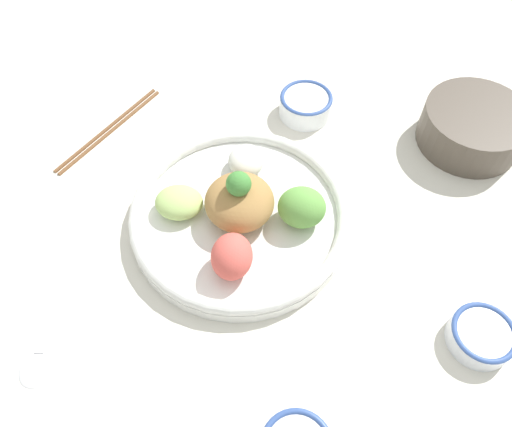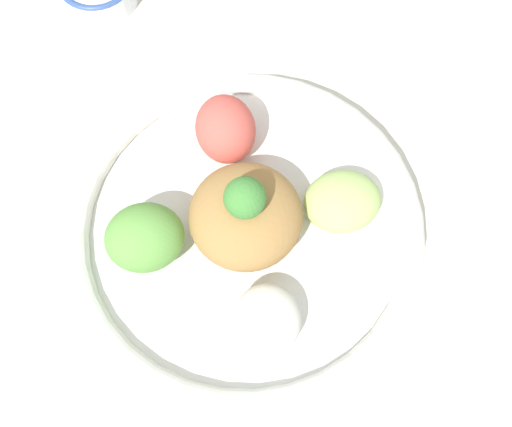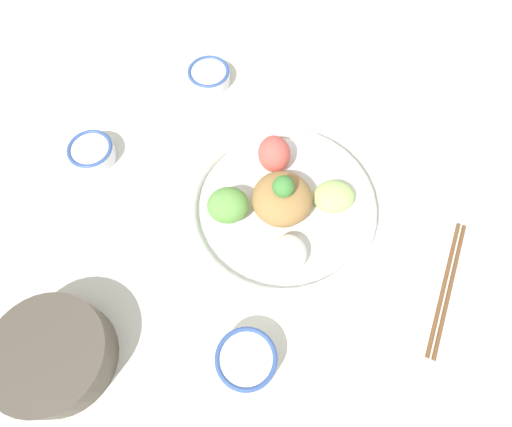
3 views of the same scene
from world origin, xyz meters
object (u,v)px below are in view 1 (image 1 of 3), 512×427
object	(u,v)px
side_serving_bowl	(473,125)
serving_spoon_extra	(38,354)
sauce_bowl_dark	(306,104)
rice_bowl_blue	(482,335)
salad_platter	(241,213)
chopsticks_pair_near	(109,129)

from	to	relation	value
side_serving_bowl	serving_spoon_extra	distance (m)	0.75
sauce_bowl_dark	side_serving_bowl	size ratio (longest dim) A/B	0.54
side_serving_bowl	serving_spoon_extra	world-z (taller)	side_serving_bowl
rice_bowl_blue	side_serving_bowl	world-z (taller)	side_serving_bowl
salad_platter	serving_spoon_extra	size ratio (longest dim) A/B	2.72
serving_spoon_extra	rice_bowl_blue	bearing A→B (deg)	-88.53
salad_platter	rice_bowl_blue	world-z (taller)	salad_platter
side_serving_bowl	chopsticks_pair_near	bearing A→B (deg)	23.53
chopsticks_pair_near	side_serving_bowl	bearing A→B (deg)	-57.11
sauce_bowl_dark	chopsticks_pair_near	size ratio (longest dim) A/B	0.38
salad_platter	rice_bowl_blue	size ratio (longest dim) A/B	3.93
sauce_bowl_dark	side_serving_bowl	distance (m)	0.28
salad_platter	serving_spoon_extra	world-z (taller)	salad_platter
sauce_bowl_dark	chopsticks_pair_near	world-z (taller)	sauce_bowl_dark
salad_platter	serving_spoon_extra	xyz separation A→B (m)	(0.14, 0.30, -0.02)
salad_platter	chopsticks_pair_near	bearing A→B (deg)	-13.81
rice_bowl_blue	salad_platter	bearing A→B (deg)	-4.86
sauce_bowl_dark	serving_spoon_extra	size ratio (longest dim) A/B	0.76
sauce_bowl_dark	serving_spoon_extra	distance (m)	0.58
rice_bowl_blue	side_serving_bowl	size ratio (longest dim) A/B	0.49
chopsticks_pair_near	serving_spoon_extra	world-z (taller)	chopsticks_pair_near
rice_bowl_blue	sauce_bowl_dark	bearing A→B (deg)	-38.40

